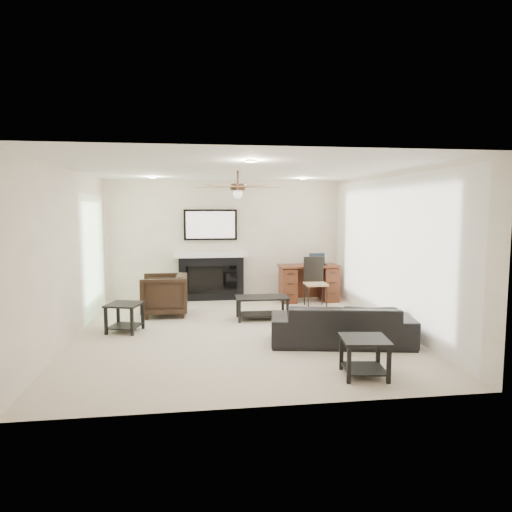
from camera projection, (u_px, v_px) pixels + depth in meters
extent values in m
plane|color=beige|center=(239.00, 331.00, 7.16)|extent=(5.50, 5.50, 0.00)
cube|color=white|center=(238.00, 170.00, 6.90)|extent=(5.00, 5.50, 0.04)
cube|color=beige|center=(226.00, 240.00, 9.74)|extent=(5.00, 0.04, 2.50)
cube|color=beige|center=(268.00, 280.00, 4.32)|extent=(5.00, 0.04, 2.50)
cube|color=beige|center=(69.00, 255.00, 6.68)|extent=(0.04, 5.50, 2.50)
cube|color=beige|center=(392.00, 250.00, 7.37)|extent=(0.04, 5.50, 2.50)
cube|color=white|center=(387.00, 251.00, 7.47)|extent=(0.04, 5.10, 2.40)
cube|color=#93BC89|center=(94.00, 257.00, 8.23)|extent=(0.04, 1.80, 2.10)
cylinder|color=#382619|center=(238.00, 187.00, 7.02)|extent=(1.40, 1.40, 0.30)
imported|color=black|center=(342.00, 324.00, 6.48)|extent=(2.10, 1.13, 0.58)
imported|color=black|center=(164.00, 295.00, 8.23)|extent=(0.82, 0.80, 0.74)
cube|color=black|center=(262.00, 308.00, 7.94)|extent=(0.91, 0.51, 0.40)
cube|color=black|center=(364.00, 357.00, 5.23)|extent=(0.59, 0.59, 0.45)
cube|color=black|center=(125.00, 318.00, 7.13)|extent=(0.62, 0.62, 0.45)
cube|color=black|center=(211.00, 255.00, 9.55)|extent=(1.52, 0.34, 1.91)
cube|color=#422310|center=(308.00, 283.00, 9.46)|extent=(1.22, 0.56, 0.76)
cube|color=black|center=(316.00, 282.00, 8.91)|extent=(0.43, 0.45, 0.97)
cube|color=black|center=(318.00, 259.00, 9.42)|extent=(0.33, 0.24, 0.23)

